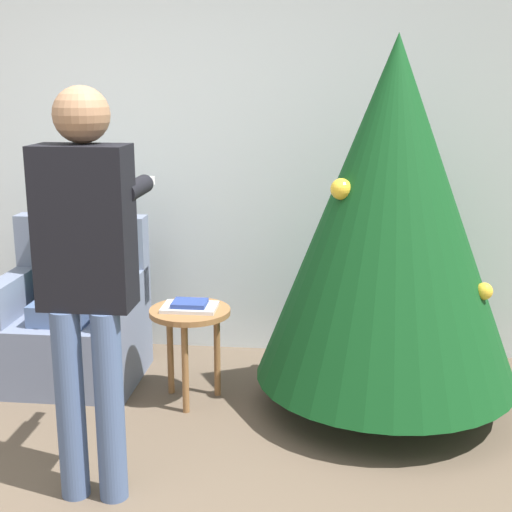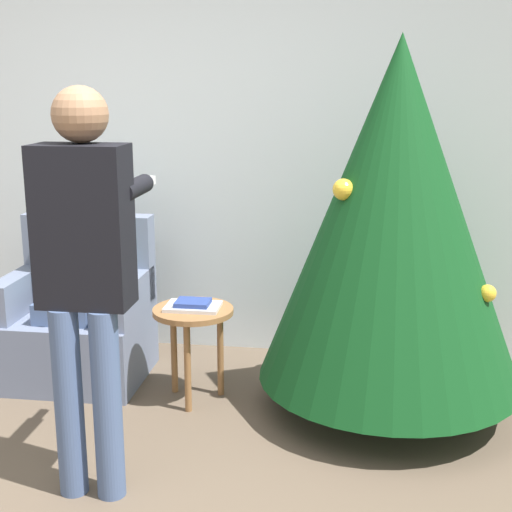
% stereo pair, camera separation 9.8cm
% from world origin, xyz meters
% --- Properties ---
extents(wall_back, '(8.00, 0.06, 2.70)m').
position_xyz_m(wall_back, '(0.00, 2.23, 1.35)').
color(wall_back, silver).
rests_on(wall_back, ground_plane).
extents(christmas_tree, '(1.37, 1.37, 1.95)m').
position_xyz_m(christmas_tree, '(1.16, 1.42, 1.06)').
color(christmas_tree, brown).
rests_on(christmas_tree, ground_plane).
extents(armchair, '(0.79, 0.67, 0.94)m').
position_xyz_m(armchair, '(-0.63, 1.63, 0.33)').
color(armchair, slate).
rests_on(armchair, ground_plane).
extents(person_seated, '(0.36, 0.46, 1.22)m').
position_xyz_m(person_seated, '(-0.63, 1.60, 0.66)').
color(person_seated, '#475B84').
rests_on(person_seated, ground_plane).
extents(person_standing, '(0.40, 0.57, 1.70)m').
position_xyz_m(person_standing, '(-0.11, 0.47, 1.02)').
color(person_standing, '#475B84').
rests_on(person_standing, ground_plane).
extents(side_stool, '(0.44, 0.44, 0.53)m').
position_xyz_m(side_stool, '(0.12, 1.39, 0.45)').
color(side_stool, olive).
rests_on(side_stool, ground_plane).
extents(laptop, '(0.29, 0.20, 0.02)m').
position_xyz_m(laptop, '(0.12, 1.39, 0.54)').
color(laptop, silver).
rests_on(laptop, side_stool).
extents(book, '(0.18, 0.15, 0.02)m').
position_xyz_m(book, '(0.12, 1.39, 0.56)').
color(book, navy).
rests_on(book, laptop).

